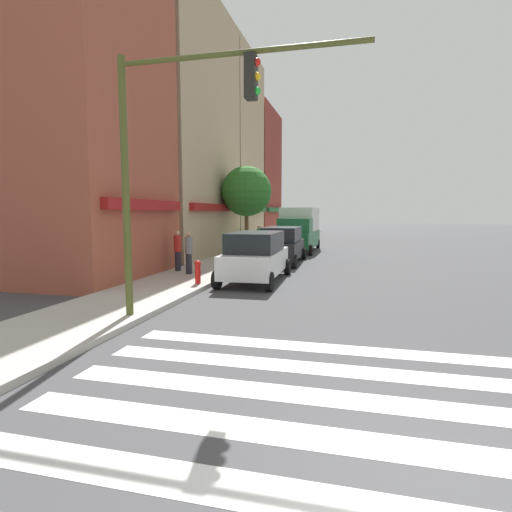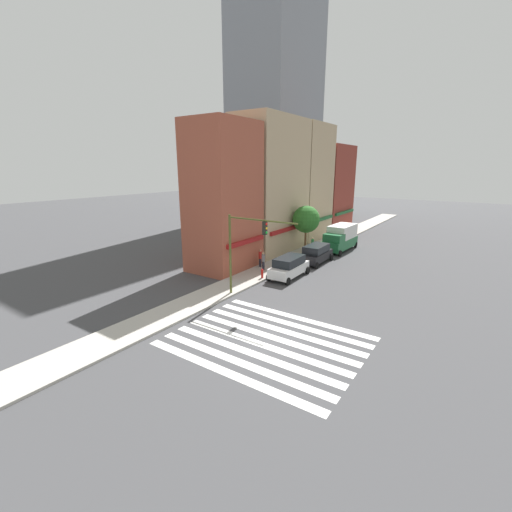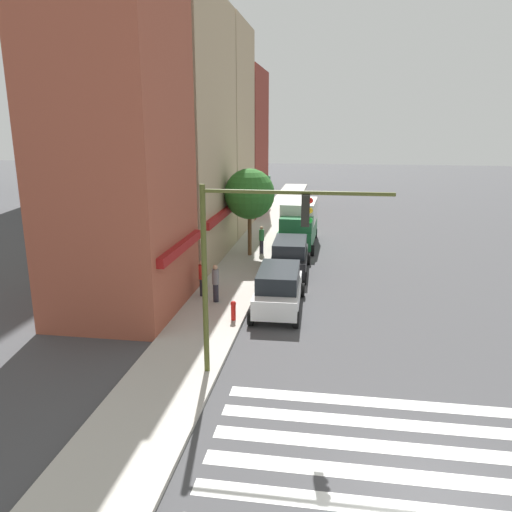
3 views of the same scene
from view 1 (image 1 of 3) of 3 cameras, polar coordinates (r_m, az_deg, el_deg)
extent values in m
plane|color=#424244|center=(4.94, 25.88, -27.48)|extent=(200.00, 200.00, 0.00)
cube|color=silver|center=(5.39, 24.57, -24.31)|extent=(0.57, 10.80, 0.01)
cube|color=silver|center=(6.34, 22.65, -19.41)|extent=(0.57, 10.80, 0.01)
cube|color=silver|center=(7.32, 21.31, -15.79)|extent=(0.57, 10.80, 0.01)
cube|color=silver|center=(8.33, 20.32, -13.04)|extent=(0.57, 10.80, 0.01)
cube|color=#9E4C38|center=(18.21, -23.41, 19.37)|extent=(6.56, 5.00, 14.00)
cube|color=maroon|center=(16.26, -15.27, 7.06)|extent=(5.57, 0.30, 0.40)
cube|color=tan|center=(25.67, -11.19, 17.14)|extent=(9.96, 5.00, 15.24)
cube|color=maroon|center=(24.21, -5.23, 6.89)|extent=(8.46, 0.30, 0.40)
cube|color=tan|center=(33.96, -4.57, 14.56)|extent=(7.64, 5.00, 15.29)
cube|color=#1E592D|center=(32.86, -0.08, 6.72)|extent=(6.49, 0.30, 0.40)
cube|color=maroon|center=(41.97, -0.82, 11.42)|extent=(8.65, 5.00, 13.04)
cube|color=#1E592D|center=(41.20, 2.78, 6.61)|extent=(7.36, 0.30, 0.40)
cube|color=gray|center=(62.60, -14.74, 27.61)|extent=(18.06, 12.26, 51.51)
cylinder|color=#474C1E|center=(10.32, -18.11, 8.61)|extent=(0.18, 0.18, 6.37)
cylinder|color=#474C1E|center=(9.77, -2.57, 27.01)|extent=(0.12, 5.73, 0.12)
cube|color=black|center=(9.53, -0.74, 24.22)|extent=(0.32, 0.24, 0.95)
sphere|color=red|center=(9.59, 0.10, 25.96)|extent=(0.18, 0.18, 0.18)
sphere|color=#EAAD14|center=(9.50, 0.10, 24.25)|extent=(0.18, 0.18, 0.18)
sphere|color=green|center=(9.41, 0.10, 22.52)|extent=(0.18, 0.18, 0.18)
cube|color=white|center=(15.73, 0.00, -0.85)|extent=(4.75, 2.02, 0.85)
cube|color=black|center=(15.65, 0.00, 2.06)|extent=(3.33, 1.83, 0.75)
cylinder|color=black|center=(14.21, -5.60, -3.37)|extent=(0.68, 0.22, 0.68)
cylinder|color=black|center=(13.71, 1.93, -3.70)|extent=(0.68, 0.22, 0.68)
cylinder|color=black|center=(17.88, -1.48, -1.37)|extent=(0.68, 0.22, 0.68)
cylinder|color=black|center=(17.48, 4.55, -1.56)|extent=(0.68, 0.22, 0.68)
cube|color=black|center=(21.41, 3.72, 1.01)|extent=(4.75, 2.02, 0.85)
cube|color=black|center=(21.36, 3.74, 3.15)|extent=(3.33, 1.83, 0.75)
cylinder|color=black|center=(19.76, 0.02, -0.65)|extent=(0.68, 0.22, 0.68)
cylinder|color=black|center=(19.40, 5.47, -0.80)|extent=(0.68, 0.22, 0.68)
cylinder|color=black|center=(23.53, 2.27, 0.45)|extent=(0.68, 0.22, 0.68)
cylinder|color=black|center=(23.23, 6.86, 0.33)|extent=(0.68, 0.22, 0.68)
cube|color=#1E6638|center=(28.11, 6.15, 2.48)|extent=(6.26, 2.37, 1.10)
cube|color=silver|center=(28.67, 6.35, 5.25)|extent=(4.40, 2.32, 1.60)
cube|color=#1E6638|center=(26.10, 5.60, 4.40)|extent=(1.79, 2.14, 0.90)
cylinder|color=black|center=(25.68, 2.91, 0.92)|extent=(0.68, 0.22, 0.68)
cylinder|color=black|center=(25.36, 7.79, 0.81)|extent=(0.68, 0.22, 0.68)
cylinder|color=black|center=(30.97, 4.79, 1.81)|extent=(0.68, 0.22, 0.68)
cylinder|color=black|center=(30.70, 8.85, 1.72)|extent=(0.68, 0.22, 0.68)
cylinder|color=#23232D|center=(16.89, -9.57, -1.10)|extent=(0.26, 0.26, 0.85)
cylinder|color=slate|center=(16.81, -9.61, 1.52)|extent=(0.32, 0.32, 0.70)
sphere|color=tan|center=(16.78, -9.64, 3.09)|extent=(0.22, 0.22, 0.22)
cylinder|color=#23232D|center=(25.41, 0.43, 1.41)|extent=(0.26, 0.26, 0.85)
cylinder|color=#2D7A3D|center=(25.36, 0.44, 3.15)|extent=(0.32, 0.32, 0.70)
sphere|color=tan|center=(25.34, 0.44, 4.19)|extent=(0.22, 0.22, 0.22)
cylinder|color=#23232D|center=(17.87, -11.10, -0.73)|extent=(0.26, 0.26, 0.85)
cylinder|color=red|center=(17.79, -11.15, 1.74)|extent=(0.32, 0.32, 0.70)
sphere|color=tan|center=(17.76, -11.18, 3.22)|extent=(0.22, 0.22, 0.22)
cylinder|color=red|center=(14.52, -8.31, -2.66)|extent=(0.20, 0.20, 0.65)
sphere|color=red|center=(14.46, -8.34, -1.11)|extent=(0.24, 0.24, 0.24)
cylinder|color=brown|center=(25.00, -1.35, 3.55)|extent=(0.24, 0.24, 2.79)
sphere|color=#286623|center=(25.01, -1.37, 9.23)|extent=(3.10, 3.10, 3.10)
camera|label=2|loc=(16.99, 151.68, 19.34)|focal=24.00mm
camera|label=3|loc=(8.20, -154.43, 35.69)|focal=35.00mm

